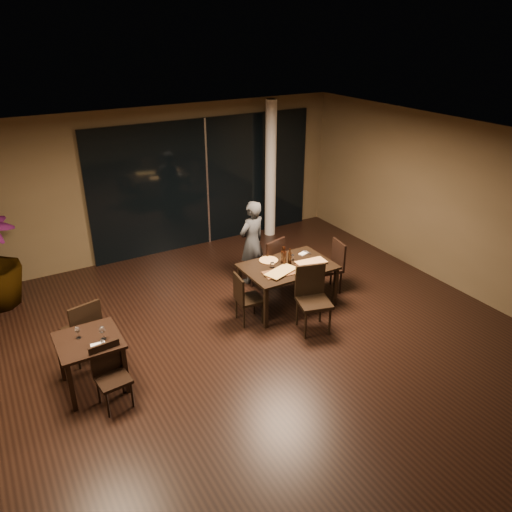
% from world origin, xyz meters
% --- Properties ---
extents(ground, '(8.00, 8.00, 0.00)m').
position_xyz_m(ground, '(0.00, 0.00, 0.00)').
color(ground, black).
rests_on(ground, ground).
extents(wall_back, '(8.00, 0.10, 3.00)m').
position_xyz_m(wall_back, '(0.00, 4.05, 1.50)').
color(wall_back, '#4C3F28').
rests_on(wall_back, ground).
extents(wall_right, '(0.10, 8.00, 3.00)m').
position_xyz_m(wall_right, '(4.05, 0.00, 1.50)').
color(wall_right, '#4C3F28').
rests_on(wall_right, ground).
extents(ceiling, '(8.00, 8.00, 0.04)m').
position_xyz_m(ceiling, '(0.00, 0.00, 3.02)').
color(ceiling, silver).
rests_on(ceiling, wall_back).
extents(window_panel, '(5.00, 0.06, 2.70)m').
position_xyz_m(window_panel, '(1.00, 3.96, 1.35)').
color(window_panel, black).
rests_on(window_panel, ground).
extents(column, '(0.24, 0.24, 3.00)m').
position_xyz_m(column, '(2.40, 3.65, 1.50)').
color(column, silver).
rests_on(column, ground).
extents(main_table, '(1.50, 1.00, 0.75)m').
position_xyz_m(main_table, '(1.00, 0.80, 0.68)').
color(main_table, black).
rests_on(main_table, ground).
extents(side_table, '(0.80, 0.80, 0.75)m').
position_xyz_m(side_table, '(-2.40, 0.30, 0.62)').
color(side_table, black).
rests_on(side_table, ground).
extents(chair_main_far, '(0.57, 0.57, 1.00)m').
position_xyz_m(chair_main_far, '(1.05, 1.43, 0.56)').
color(chair_main_far, black).
rests_on(chair_main_far, ground).
extents(chair_main_near, '(0.60, 0.60, 1.05)m').
position_xyz_m(chair_main_near, '(0.95, 0.02, 0.58)').
color(chair_main_near, black).
rests_on(chair_main_near, ground).
extents(chair_main_left, '(0.43, 0.43, 0.85)m').
position_xyz_m(chair_main_left, '(0.11, 0.68, 0.48)').
color(chair_main_left, black).
rests_on(chair_main_left, ground).
extents(chair_main_right, '(0.50, 0.50, 0.94)m').
position_xyz_m(chair_main_right, '(1.98, 0.84, 0.53)').
color(chair_main_right, black).
rests_on(chair_main_right, ground).
extents(chair_side_far, '(0.55, 0.55, 0.98)m').
position_xyz_m(chair_side_far, '(-2.34, 0.92, 0.55)').
color(chair_side_far, black).
rests_on(chair_side_far, ground).
extents(chair_side_near, '(0.43, 0.43, 0.84)m').
position_xyz_m(chair_side_near, '(-2.27, -0.13, 0.47)').
color(chair_side_near, black).
rests_on(chair_side_near, ground).
extents(diner, '(0.61, 0.48, 1.58)m').
position_xyz_m(diner, '(0.92, 1.87, 0.79)').
color(diner, '#2A2D2F').
rests_on(diner, ground).
extents(pizza_board_left, '(0.61, 0.36, 0.01)m').
position_xyz_m(pizza_board_left, '(0.75, 0.62, 0.76)').
color(pizza_board_left, '#492A17').
rests_on(pizza_board_left, main_table).
extents(pizza_board_right, '(0.54, 0.31, 0.01)m').
position_xyz_m(pizza_board_right, '(1.38, 0.66, 0.76)').
color(pizza_board_right, '#412414').
rests_on(pizza_board_right, main_table).
extents(oblong_pizza_left, '(0.60, 0.41, 0.02)m').
position_xyz_m(oblong_pizza_left, '(0.75, 0.62, 0.77)').
color(oblong_pizza_left, maroon).
rests_on(oblong_pizza_left, pizza_board_left).
extents(oblong_pizza_right, '(0.51, 0.28, 0.02)m').
position_xyz_m(oblong_pizza_right, '(1.38, 0.66, 0.77)').
color(oblong_pizza_right, maroon).
rests_on(oblong_pizza_right, pizza_board_right).
extents(round_pizza, '(0.31, 0.31, 0.01)m').
position_xyz_m(round_pizza, '(0.81, 1.11, 0.76)').
color(round_pizza, '#AE2613').
rests_on(round_pizza, main_table).
extents(bottle_a, '(0.07, 0.07, 0.34)m').
position_xyz_m(bottle_a, '(0.95, 0.84, 0.92)').
color(bottle_a, black).
rests_on(bottle_a, main_table).
extents(bottle_b, '(0.06, 0.06, 0.28)m').
position_xyz_m(bottle_b, '(1.06, 0.83, 0.89)').
color(bottle_b, black).
rests_on(bottle_b, main_table).
extents(bottle_c, '(0.07, 0.07, 0.30)m').
position_xyz_m(bottle_c, '(0.98, 0.93, 0.90)').
color(bottle_c, black).
rests_on(bottle_c, main_table).
extents(tumbler_left, '(0.07, 0.07, 0.09)m').
position_xyz_m(tumbler_left, '(0.74, 0.87, 0.79)').
color(tumbler_left, white).
rests_on(tumbler_left, main_table).
extents(tumbler_right, '(0.08, 0.08, 0.09)m').
position_xyz_m(tumbler_right, '(1.18, 0.95, 0.80)').
color(tumbler_right, white).
rests_on(tumbler_right, main_table).
extents(napkin_near, '(0.20, 0.13, 0.01)m').
position_xyz_m(napkin_near, '(1.56, 0.70, 0.76)').
color(napkin_near, white).
rests_on(napkin_near, main_table).
extents(napkin_far, '(0.20, 0.15, 0.01)m').
position_xyz_m(napkin_far, '(1.50, 1.05, 0.76)').
color(napkin_far, white).
rests_on(napkin_far, main_table).
extents(wine_glass_a, '(0.07, 0.07, 0.16)m').
position_xyz_m(wine_glass_a, '(-2.50, 0.39, 0.83)').
color(wine_glass_a, white).
rests_on(wine_glass_a, side_table).
extents(wine_glass_b, '(0.08, 0.08, 0.18)m').
position_xyz_m(wine_glass_b, '(-2.23, 0.21, 0.84)').
color(wine_glass_b, white).
rests_on(wine_glass_b, side_table).
extents(side_napkin, '(0.19, 0.13, 0.01)m').
position_xyz_m(side_napkin, '(-2.32, 0.09, 0.76)').
color(side_napkin, white).
rests_on(side_napkin, side_table).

